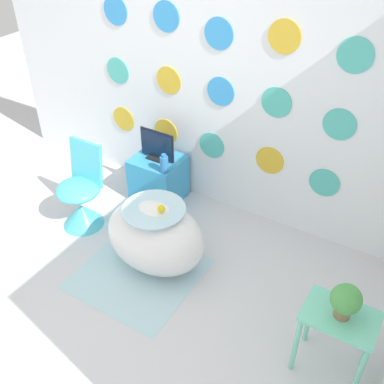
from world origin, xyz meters
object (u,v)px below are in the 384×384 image
vase (164,164)px  potted_plant_left (346,300)px  bathtub (156,236)px  tv (157,147)px  chair (81,201)px

vase → potted_plant_left: size_ratio=0.77×
vase → bathtub: bearing=-62.0°
bathtub → potted_plant_left: (1.49, -0.20, 0.35)m
potted_plant_left → tv: bearing=154.0°
bathtub → potted_plant_left: 1.55m
bathtub → tv: (-0.51, 0.78, 0.27)m
bathtub → chair: bearing=174.4°
vase → potted_plant_left: potted_plant_left is taller
vase → chair: bearing=-134.6°
bathtub → vase: size_ratio=4.55×
chair → vase: (0.54, 0.54, 0.27)m
tv → vase: 0.24m
tv → vase: (0.18, -0.15, -0.05)m
chair → tv: bearing=62.8°
vase → potted_plant_left: (1.83, -0.83, 0.13)m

